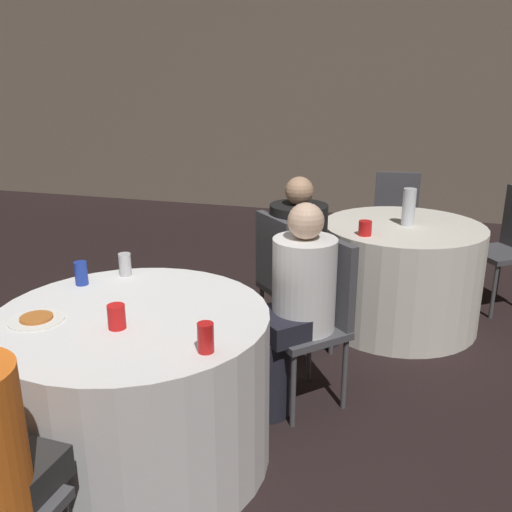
{
  "coord_description": "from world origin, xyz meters",
  "views": [
    {
      "loc": [
        1.4,
        -2.21,
        1.82
      ],
      "look_at": [
        0.6,
        0.58,
        0.86
      ],
      "focal_mm": 40.0,
      "sensor_mm": 36.0,
      "label": 1
    }
  ],
  "objects_px": {
    "table_far": "(400,275)",
    "soda_can_blue": "(81,273)",
    "chair_far_north": "(396,217)",
    "person_black_shirt": "(306,262)",
    "chair_near_northeast": "(318,307)",
    "soda_can_red": "(206,338)",
    "person_white_shirt": "(293,308)",
    "bottle_far": "(409,207)",
    "chair_far_southwest": "(285,273)",
    "chair_far_northeast": "(512,238)",
    "pizza_plate_near": "(37,319)",
    "table_near": "(136,388)",
    "soda_can_silver": "(125,264)"
  },
  "relations": [
    {
      "from": "table_far",
      "to": "chair_far_southwest",
      "type": "height_order",
      "value": "chair_far_southwest"
    },
    {
      "from": "chair_near_northeast",
      "to": "person_black_shirt",
      "type": "relative_size",
      "value": 0.8
    },
    {
      "from": "chair_far_southwest",
      "to": "soda_can_red",
      "type": "bearing_deg",
      "value": -43.22
    },
    {
      "from": "pizza_plate_near",
      "to": "soda_can_blue",
      "type": "xyz_separation_m",
      "value": [
        -0.05,
        0.44,
        0.05
      ]
    },
    {
      "from": "person_black_shirt",
      "to": "pizza_plate_near",
      "type": "xyz_separation_m",
      "value": [
        -0.91,
        -1.52,
        0.15
      ]
    },
    {
      "from": "soda_can_blue",
      "to": "table_near",
      "type": "bearing_deg",
      "value": -32.74
    },
    {
      "from": "chair_far_north",
      "to": "person_white_shirt",
      "type": "height_order",
      "value": "person_white_shirt"
    },
    {
      "from": "person_white_shirt",
      "to": "pizza_plate_near",
      "type": "relative_size",
      "value": 4.77
    },
    {
      "from": "chair_near_northeast",
      "to": "soda_can_blue",
      "type": "relative_size",
      "value": 7.77
    },
    {
      "from": "chair_far_northeast",
      "to": "soda_can_red",
      "type": "xyz_separation_m",
      "value": [
        -1.49,
        -2.74,
        0.25
      ]
    },
    {
      "from": "chair_near_northeast",
      "to": "soda_can_blue",
      "type": "bearing_deg",
      "value": 66.88
    },
    {
      "from": "chair_near_northeast",
      "to": "soda_can_red",
      "type": "bearing_deg",
      "value": 118.61
    },
    {
      "from": "chair_far_northeast",
      "to": "person_black_shirt",
      "type": "bearing_deg",
      "value": 94.12
    },
    {
      "from": "person_white_shirt",
      "to": "bottle_far",
      "type": "bearing_deg",
      "value": -68.73
    },
    {
      "from": "chair_far_northeast",
      "to": "soda_can_red",
      "type": "bearing_deg",
      "value": 116.23
    },
    {
      "from": "soda_can_blue",
      "to": "person_black_shirt",
      "type": "bearing_deg",
      "value": 48.27
    },
    {
      "from": "chair_near_northeast",
      "to": "chair_far_north",
      "type": "height_order",
      "value": "same"
    },
    {
      "from": "chair_far_north",
      "to": "chair_far_northeast",
      "type": "xyz_separation_m",
      "value": [
        0.9,
        -0.41,
        0.0
      ]
    },
    {
      "from": "table_far",
      "to": "person_white_shirt",
      "type": "xyz_separation_m",
      "value": [
        -0.52,
        -1.29,
        0.22
      ]
    },
    {
      "from": "pizza_plate_near",
      "to": "bottle_far",
      "type": "distance_m",
      "value": 2.59
    },
    {
      "from": "soda_can_red",
      "to": "bottle_far",
      "type": "distance_m",
      "value": 2.27
    },
    {
      "from": "table_near",
      "to": "soda_can_red",
      "type": "xyz_separation_m",
      "value": [
        0.45,
        -0.24,
        0.44
      ]
    },
    {
      "from": "soda_can_red",
      "to": "person_white_shirt",
      "type": "bearing_deg",
      "value": 79.63
    },
    {
      "from": "table_near",
      "to": "chair_far_southwest",
      "type": "distance_m",
      "value": 1.32
    },
    {
      "from": "chair_far_northeast",
      "to": "soda_can_silver",
      "type": "relative_size",
      "value": 7.77
    },
    {
      "from": "table_near",
      "to": "chair_far_southwest",
      "type": "height_order",
      "value": "chair_far_southwest"
    },
    {
      "from": "table_far",
      "to": "person_black_shirt",
      "type": "height_order",
      "value": "person_black_shirt"
    },
    {
      "from": "chair_near_northeast",
      "to": "soda_can_silver",
      "type": "distance_m",
      "value": 1.07
    },
    {
      "from": "soda_can_red",
      "to": "chair_far_northeast",
      "type": "bearing_deg",
      "value": 61.46
    },
    {
      "from": "chair_far_southwest",
      "to": "soda_can_red",
      "type": "distance_m",
      "value": 1.5
    },
    {
      "from": "table_near",
      "to": "person_black_shirt",
      "type": "bearing_deg",
      "value": 68.11
    },
    {
      "from": "table_far",
      "to": "chair_far_northeast",
      "type": "distance_m",
      "value": 1.01
    },
    {
      "from": "chair_far_north",
      "to": "soda_can_red",
      "type": "distance_m",
      "value": 3.21
    },
    {
      "from": "table_far",
      "to": "soda_can_blue",
      "type": "distance_m",
      "value": 2.31
    },
    {
      "from": "chair_far_northeast",
      "to": "bottle_far",
      "type": "distance_m",
      "value": 1.03
    },
    {
      "from": "soda_can_blue",
      "to": "pizza_plate_near",
      "type": "bearing_deg",
      "value": -83.8
    },
    {
      "from": "chair_far_southwest",
      "to": "chair_far_northeast",
      "type": "distance_m",
      "value": 1.97
    },
    {
      "from": "chair_far_north",
      "to": "bottle_far",
      "type": "height_order",
      "value": "bottle_far"
    },
    {
      "from": "chair_far_north",
      "to": "soda_can_blue",
      "type": "bearing_deg",
      "value": 55.56
    },
    {
      "from": "pizza_plate_near",
      "to": "bottle_far",
      "type": "bearing_deg",
      "value": 53.86
    },
    {
      "from": "chair_far_north",
      "to": "soda_can_blue",
      "type": "distance_m",
      "value": 3.03
    },
    {
      "from": "chair_far_southwest",
      "to": "chair_far_north",
      "type": "xyz_separation_m",
      "value": [
        0.61,
        1.67,
        0.0
      ]
    },
    {
      "from": "chair_near_northeast",
      "to": "soda_can_blue",
      "type": "xyz_separation_m",
      "value": [
        -1.15,
        -0.48,
        0.25
      ]
    },
    {
      "from": "person_white_shirt",
      "to": "soda_can_blue",
      "type": "xyz_separation_m",
      "value": [
        -1.03,
        -0.36,
        0.22
      ]
    },
    {
      "from": "chair_near_northeast",
      "to": "chair_far_southwest",
      "type": "bearing_deg",
      "value": -14.02
    },
    {
      "from": "chair_near_northeast",
      "to": "person_black_shirt",
      "type": "distance_m",
      "value": 0.63
    },
    {
      "from": "pizza_plate_near",
      "to": "bottle_far",
      "type": "relative_size",
      "value": 0.92
    },
    {
      "from": "chair_near_northeast",
      "to": "person_white_shirt",
      "type": "bearing_deg",
      "value": 90.0
    },
    {
      "from": "table_far",
      "to": "chair_far_northeast",
      "type": "xyz_separation_m",
      "value": [
        0.81,
        0.57,
        0.19
      ]
    },
    {
      "from": "table_near",
      "to": "person_white_shirt",
      "type": "relative_size",
      "value": 1.08
    }
  ]
}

